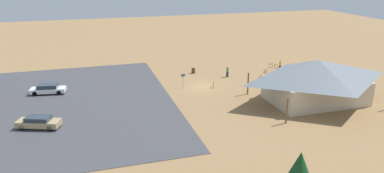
% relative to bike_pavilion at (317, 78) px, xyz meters
% --- Properties ---
extents(ground, '(160.00, 160.00, 0.00)m').
position_rel_bike_pavilion_xyz_m(ground, '(12.28, -10.11, -3.23)').
color(ground, '#937047').
rests_on(ground, ground).
extents(parking_lot_asphalt, '(32.85, 35.79, 0.05)m').
position_rel_bike_pavilion_xyz_m(parking_lot_asphalt, '(34.39, -8.53, -3.20)').
color(parking_lot_asphalt, '#424247').
rests_on(parking_lot_asphalt, ground).
extents(bike_pavilion, '(15.09, 10.73, 5.64)m').
position_rel_bike_pavilion_xyz_m(bike_pavilion, '(0.00, 0.00, 0.00)').
color(bike_pavilion, beige).
rests_on(bike_pavilion, ground).
extents(trash_bin, '(0.60, 0.60, 0.90)m').
position_rel_bike_pavilion_xyz_m(trash_bin, '(11.51, -17.38, -2.78)').
color(trash_bin, brown).
rests_on(trash_bin, ground).
extents(lot_sign, '(0.56, 0.08, 2.20)m').
position_rel_bike_pavilion_xyz_m(lot_sign, '(15.18, -10.56, -1.82)').
color(lot_sign, '#99999E').
rests_on(lot_sign, ground).
extents(bicycle_green_yard_left, '(1.34, 1.12, 0.81)m').
position_rel_bike_pavilion_xyz_m(bicycle_green_yard_left, '(-6.92, -14.80, -2.86)').
color(bicycle_green_yard_left, black).
rests_on(bicycle_green_yard_left, ground).
extents(bicycle_orange_yard_front, '(1.09, 1.38, 0.86)m').
position_rel_bike_pavilion_xyz_m(bicycle_orange_yard_front, '(-2.96, -16.42, -2.85)').
color(bicycle_orange_yard_front, black).
rests_on(bicycle_orange_yard_front, ground).
extents(bicycle_red_yard_right, '(0.69, 1.67, 0.87)m').
position_rel_bike_pavilion_xyz_m(bicycle_red_yard_right, '(-8.74, -12.77, -2.85)').
color(bicycle_red_yard_right, black).
rests_on(bicycle_red_yard_right, ground).
extents(bicycle_black_edge_south, '(0.90, 1.53, 0.87)m').
position_rel_bike_pavilion_xyz_m(bicycle_black_edge_south, '(-2.72, -9.10, -2.84)').
color(bicycle_black_edge_south, black).
rests_on(bicycle_black_edge_south, ground).
extents(bicycle_blue_near_sign, '(1.40, 1.13, 0.83)m').
position_rel_bike_pavilion_xyz_m(bicycle_blue_near_sign, '(0.35, -13.19, -2.85)').
color(bicycle_blue_near_sign, black).
rests_on(bicycle_blue_near_sign, ground).
extents(bicycle_teal_yard_center, '(1.16, 1.30, 0.83)m').
position_rel_bike_pavilion_xyz_m(bicycle_teal_yard_center, '(2.37, -9.96, -2.84)').
color(bicycle_teal_yard_center, black).
rests_on(bicycle_teal_yard_center, ground).
extents(bicycle_yellow_front_row, '(0.67, 1.58, 0.80)m').
position_rel_bike_pavilion_xyz_m(bicycle_yellow_front_row, '(10.80, -9.47, -2.86)').
color(bicycle_yellow_front_row, black).
rests_on(bicycle_yellow_front_row, ground).
extents(car_tan_mid_lot, '(4.96, 3.24, 1.34)m').
position_rel_bike_pavilion_xyz_m(car_tan_mid_lot, '(34.24, -1.62, -2.50)').
color(car_tan_mid_lot, tan).
rests_on(car_tan_mid_lot, parking_lot_asphalt).
extents(car_white_aisle_side, '(4.95, 2.50, 1.35)m').
position_rel_bike_pavilion_xyz_m(car_white_aisle_side, '(34.07, -13.38, -2.50)').
color(car_white_aisle_side, white).
rests_on(car_white_aisle_side, parking_lot_asphalt).
extents(visitor_crossing_yard, '(0.36, 0.39, 1.77)m').
position_rel_bike_pavilion_xyz_m(visitor_crossing_yard, '(6.86, -13.75, -2.30)').
color(visitor_crossing_yard, '#2D3347').
rests_on(visitor_crossing_yard, ground).
extents(visitor_near_lot, '(0.36, 0.36, 1.70)m').
position_rel_bike_pavilion_xyz_m(visitor_near_lot, '(1.94, -8.30, -2.34)').
color(visitor_near_lot, '#2D3347').
rests_on(visitor_near_lot, ground).
extents(visitor_by_pavilion, '(0.40, 0.38, 1.75)m').
position_rel_bike_pavilion_xyz_m(visitor_by_pavilion, '(-3.38, -14.89, -2.31)').
color(visitor_by_pavilion, '#2D3347').
rests_on(visitor_by_pavilion, ground).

